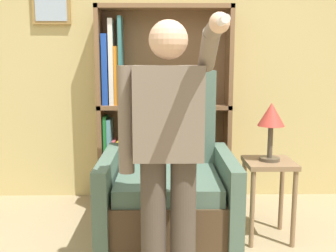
{
  "coord_description": "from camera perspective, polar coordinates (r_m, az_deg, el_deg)",
  "views": [
    {
      "loc": [
        -0.12,
        -1.89,
        1.38
      ],
      "look_at": [
        -0.08,
        0.63,
        0.95
      ],
      "focal_mm": 42.0,
      "sensor_mm": 36.0,
      "label": 1
    }
  ],
  "objects": [
    {
      "name": "wall_back",
      "position": [
        3.92,
        0.74,
        9.95
      ],
      "size": [
        8.0,
        0.11,
        2.8
      ],
      "color": "tan",
      "rests_on": "ground_plane"
    },
    {
      "name": "bookcase",
      "position": [
        3.79,
        -2.51,
        2.68
      ],
      "size": [
        1.26,
        0.28,
        1.87
      ],
      "color": "brown",
      "rests_on": "ground_plane"
    },
    {
      "name": "person_standing",
      "position": [
        2.22,
        0.02,
        -2.74
      ],
      "size": [
        0.54,
        0.78,
        1.59
      ],
      "color": "#473D33",
      "rests_on": "ground_plane"
    },
    {
      "name": "armchair",
      "position": [
        3.1,
        -0.06,
        -9.13
      ],
      "size": [
        0.99,
        0.93,
        1.29
      ],
      "color": "#4C3823",
      "rests_on": "ground_plane"
    },
    {
      "name": "table_lamp",
      "position": [
        3.03,
        14.75,
        1.01
      ],
      "size": [
        0.2,
        0.2,
        0.44
      ],
      "color": "#4C4233",
      "rests_on": "side_table"
    },
    {
      "name": "side_table",
      "position": [
        3.13,
        14.39,
        -7.35
      ],
      "size": [
        0.36,
        0.36,
        0.62
      ],
      "color": "#846647",
      "rests_on": "ground_plane"
    }
  ]
}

